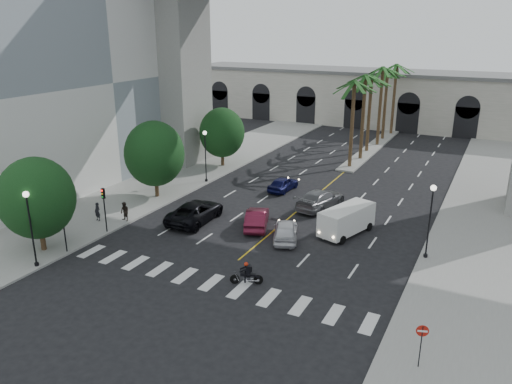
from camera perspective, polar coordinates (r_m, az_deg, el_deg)
name	(u,v)px	position (r m, az deg, el deg)	size (l,w,h in m)	color
ground	(223,272)	(32.95, -3.74, -9.16)	(140.00, 140.00, 0.00)	black
sidewalk_left	(172,180)	(52.28, -9.61, 1.39)	(8.00, 100.00, 0.15)	gray
sidewalk_right	(488,231)	(42.80, 24.99, -4.10)	(8.00, 100.00, 0.15)	gray
median	(372,148)	(66.52, 13.12, 4.91)	(2.00, 24.00, 0.20)	gray
building_left	(53,76)	(56.21, -22.23, 12.17)	(16.50, 32.50, 20.60)	silver
pier_building	(402,99)	(82.13, 16.32, 10.16)	(71.00, 10.50, 8.50)	silver
palm_a	(354,86)	(55.43, 11.19, 11.83)	(3.20, 3.20, 10.30)	#47331E
palm_b	(365,80)	(59.21, 12.41, 12.43)	(3.20, 3.20, 10.60)	#47331E
palm_c	(372,80)	(63.18, 13.07, 12.34)	(3.20, 3.20, 10.10)	#47331E
palm_d	(383,71)	(66.91, 14.29, 13.21)	(3.20, 3.20, 10.90)	#47331E
palm_e	(388,72)	(70.89, 14.82, 13.07)	(3.20, 3.20, 10.40)	#47331E
palm_f	(397,68)	(74.71, 15.76, 13.46)	(3.20, 3.20, 10.70)	#47331E
street_tree_near	(37,198)	(37.38, -23.79, -0.63)	(5.20, 5.20, 6.89)	#382616
street_tree_mid	(154,154)	(46.19, -11.53, 4.31)	(5.44, 5.44, 7.21)	#382616
street_tree_far	(222,133)	(55.89, -3.91, 6.79)	(5.04, 5.04, 6.68)	#382616
lamp_post_left_near	(30,223)	(35.28, -24.40, -3.21)	(0.40, 0.40, 5.35)	black
lamp_post_left_far	(205,152)	(50.25, -5.80, 4.59)	(0.40, 0.40, 5.35)	black
lamp_post_right	(430,215)	(35.33, 19.30, -2.53)	(0.40, 0.40, 5.35)	black
traffic_signal_near	(63,220)	(36.92, -21.20, -3.02)	(0.25, 0.18, 3.65)	black
traffic_signal_far	(104,203)	(39.49, -16.97, -1.17)	(0.25, 0.18, 3.65)	black
motorcycle_rider	(247,274)	(31.24, -0.98, -9.37)	(1.93, 0.95, 1.49)	black
car_a	(286,230)	(37.36, 3.40, -4.41)	(1.74, 4.34, 1.48)	silver
car_b	(257,218)	(39.51, 0.10, -3.02)	(1.60, 4.59, 1.51)	#531023
car_c	(195,212)	(40.98, -6.95, -2.25)	(2.75, 5.97, 1.66)	black
car_d	(320,199)	(43.95, 7.38, -0.81)	(2.31, 5.69, 1.65)	slate
car_e	(283,184)	(48.27, 3.11, 0.93)	(1.62, 4.02, 1.37)	#0E1042
cargo_van	(346,219)	(38.73, 10.29, -3.10)	(3.34, 5.38, 2.15)	silver
pedestrian_a	(97,212)	(42.42, -17.66, -2.16)	(0.56, 0.37, 1.54)	black
pedestrian_b	(125,212)	(41.75, -14.77, -2.18)	(0.77, 0.60, 1.59)	black
do_not_enter_sign	(422,338)	(24.95, 18.41, -15.52)	(0.57, 0.20, 2.38)	black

